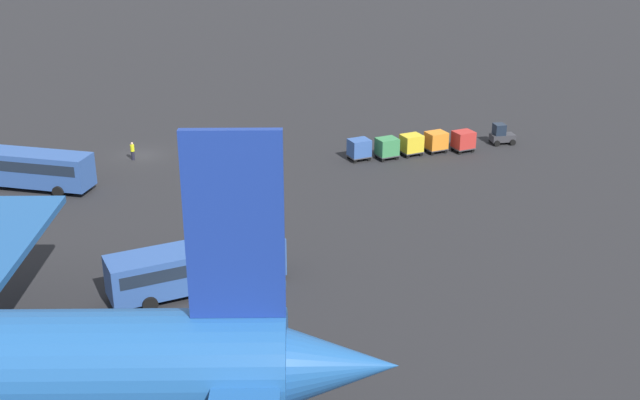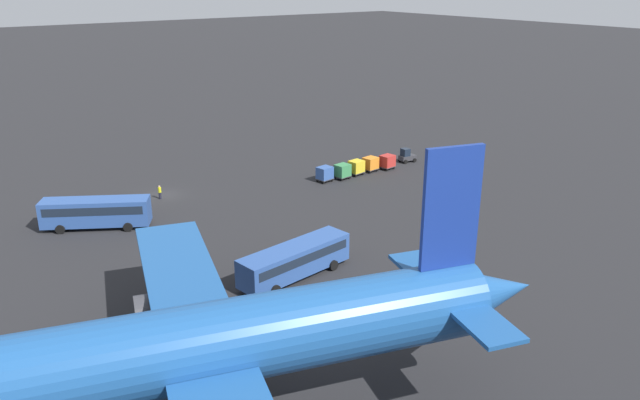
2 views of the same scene
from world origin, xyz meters
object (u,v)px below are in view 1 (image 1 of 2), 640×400
(shuttle_bus_near, at_px, (27,167))
(cargo_cart_red, at_px, (463,140))
(cargo_cart_yellow, at_px, (411,144))
(cargo_cart_blue, at_px, (359,148))
(baggage_tug, at_px, (501,135))
(shuttle_bus_far, at_px, (197,264))
(worker_person, at_px, (133,151))
(cargo_cart_green, at_px, (387,147))
(cargo_cart_orange, at_px, (436,141))

(shuttle_bus_near, xyz_separation_m, cargo_cart_red, (-40.52, 2.30, -0.79))
(cargo_cart_yellow, bearing_deg, cargo_cart_red, 174.93)
(shuttle_bus_near, distance_m, cargo_cart_blue, 29.95)
(shuttle_bus_near, distance_m, baggage_tug, 45.34)
(shuttle_bus_far, bearing_deg, baggage_tug, -156.05)
(shuttle_bus_near, bearing_deg, worker_person, -121.53)
(cargo_cart_red, relative_size, cargo_cart_blue, 1.00)
(shuttle_bus_near, distance_m, cargo_cart_green, 32.63)
(cargo_cart_orange, distance_m, cargo_cart_green, 5.33)
(shuttle_bus_near, xyz_separation_m, cargo_cart_orange, (-37.86, 1.73, -0.79))
(baggage_tug, relative_size, worker_person, 1.45)
(shuttle_bus_near, relative_size, cargo_cart_red, 5.10)
(cargo_cart_red, relative_size, cargo_cart_green, 1.00)
(cargo_cart_yellow, relative_size, cargo_cart_green, 1.00)
(shuttle_bus_near, height_order, cargo_cart_yellow, shuttle_bus_near)
(baggage_tug, distance_m, cargo_cart_orange, 7.47)
(worker_person, relative_size, cargo_cart_green, 0.79)
(baggage_tug, xyz_separation_m, worker_person, (36.05, -6.12, -0.07))
(cargo_cart_red, relative_size, cargo_cart_yellow, 1.00)
(shuttle_bus_far, bearing_deg, cargo_cart_orange, -150.10)
(cargo_cart_orange, xyz_separation_m, cargo_cart_yellow, (2.66, 0.10, 0.00))
(cargo_cart_red, xyz_separation_m, cargo_cart_green, (7.97, -0.18, 0.00))
(shuttle_bus_near, distance_m, worker_person, 10.53)
(shuttle_bus_far, xyz_separation_m, cargo_cart_green, (-21.53, -20.56, -0.67))
(worker_person, bearing_deg, baggage_tug, 170.37)
(baggage_tug, bearing_deg, shuttle_bus_far, 37.81)
(cargo_cart_yellow, bearing_deg, baggage_tug, -176.60)
(shuttle_bus_near, distance_m, cargo_cart_yellow, 35.26)
(cargo_cart_red, distance_m, cargo_cart_orange, 2.72)
(cargo_cart_blue, bearing_deg, cargo_cart_orange, 179.48)
(baggage_tug, xyz_separation_m, cargo_cart_green, (12.76, 0.90, 0.25))
(baggage_tug, bearing_deg, cargo_cart_orange, 9.59)
(shuttle_bus_near, height_order, baggage_tug, shuttle_bus_near)
(cargo_cart_blue, bearing_deg, shuttle_bus_near, -3.17)
(cargo_cart_red, height_order, cargo_cart_yellow, same)
(cargo_cart_yellow, height_order, cargo_cart_blue, same)
(shuttle_bus_near, xyz_separation_m, shuttle_bus_far, (-11.02, 22.68, -0.12))
(shuttle_bus_far, relative_size, baggage_tug, 4.69)
(shuttle_bus_far, relative_size, cargo_cart_yellow, 5.34)
(shuttle_bus_far, xyz_separation_m, cargo_cart_blue, (-18.87, -21.03, -0.67))
(worker_person, distance_m, cargo_cart_orange, 29.36)
(cargo_cart_green, bearing_deg, shuttle_bus_far, 43.68)
(shuttle_bus_far, xyz_separation_m, worker_person, (1.76, -27.57, -0.99))
(shuttle_bus_near, distance_m, cargo_cart_red, 40.59)
(cargo_cart_red, bearing_deg, cargo_cart_green, -1.27)
(shuttle_bus_near, height_order, shuttle_bus_far, shuttle_bus_near)
(cargo_cart_red, relative_size, cargo_cart_orange, 1.00)
(baggage_tug, height_order, cargo_cart_green, baggage_tug)
(baggage_tug, relative_size, cargo_cart_yellow, 1.14)
(shuttle_bus_near, bearing_deg, shuttle_bus_far, 146.59)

